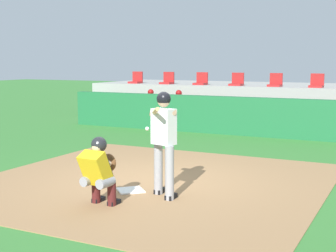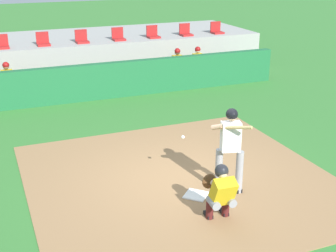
{
  "view_description": "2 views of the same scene",
  "coord_description": "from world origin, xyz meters",
  "px_view_note": "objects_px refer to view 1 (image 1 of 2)",
  "views": [
    {
      "loc": [
        4.35,
        -8.06,
        2.3
      ],
      "look_at": [
        0.0,
        0.7,
        1.0
      ],
      "focal_mm": 52.07,
      "sensor_mm": 36.0,
      "label": 1
    },
    {
      "loc": [
        -3.69,
        -8.32,
        4.64
      ],
      "look_at": [
        0.0,
        0.7,
        1.0
      ],
      "focal_mm": 49.9,
      "sensor_mm": 36.0,
      "label": 2
    }
  ],
  "objects_px": {
    "batter_at_plate": "(163,137)",
    "dugout_player_1": "(177,108)",
    "catcher_crouched": "(99,169)",
    "stadium_seat_1": "(168,81)",
    "stadium_seat_0": "(136,80)",
    "stadium_seat_2": "(201,81)",
    "stadium_seat_3": "(237,82)",
    "stadium_seat_4": "(275,83)",
    "dugout_player_0": "(149,107)",
    "home_plate": "(131,190)",
    "stadium_seat_5": "(317,84)"
  },
  "relations": [
    {
      "from": "batter_at_plate",
      "to": "dugout_player_1",
      "type": "relative_size",
      "value": 1.39
    },
    {
      "from": "catcher_crouched",
      "to": "stadium_seat_1",
      "type": "relative_size",
      "value": 4.16
    },
    {
      "from": "batter_at_plate",
      "to": "stadium_seat_0",
      "type": "distance_m",
      "value": 12.13
    },
    {
      "from": "stadium_seat_0",
      "to": "stadium_seat_2",
      "type": "xyz_separation_m",
      "value": [
        2.89,
        0.0,
        0.0
      ]
    },
    {
      "from": "batter_at_plate",
      "to": "stadium_seat_1",
      "type": "xyz_separation_m",
      "value": [
        -5.02,
        10.24,
        0.5
      ]
    },
    {
      "from": "stadium_seat_3",
      "to": "stadium_seat_4",
      "type": "relative_size",
      "value": 1.0
    },
    {
      "from": "dugout_player_1",
      "to": "stadium_seat_4",
      "type": "relative_size",
      "value": 2.71
    },
    {
      "from": "batter_at_plate",
      "to": "catcher_crouched",
      "type": "relative_size",
      "value": 0.9
    },
    {
      "from": "dugout_player_0",
      "to": "stadium_seat_3",
      "type": "relative_size",
      "value": 2.71
    },
    {
      "from": "home_plate",
      "to": "stadium_seat_2",
      "type": "bearing_deg",
      "value": 105.84
    },
    {
      "from": "catcher_crouched",
      "to": "stadium_seat_5",
      "type": "height_order",
      "value": "stadium_seat_5"
    },
    {
      "from": "dugout_player_0",
      "to": "stadium_seat_2",
      "type": "xyz_separation_m",
      "value": [
        1.18,
        2.03,
        0.86
      ]
    },
    {
      "from": "stadium_seat_1",
      "to": "stadium_seat_5",
      "type": "xyz_separation_m",
      "value": [
        5.78,
        0.0,
        0.0
      ]
    },
    {
      "from": "batter_at_plate",
      "to": "dugout_player_1",
      "type": "bearing_deg",
      "value": 113.87
    },
    {
      "from": "batter_at_plate",
      "to": "stadium_seat_1",
      "type": "height_order",
      "value": "stadium_seat_1"
    },
    {
      "from": "dugout_player_0",
      "to": "stadium_seat_0",
      "type": "relative_size",
      "value": 2.71
    },
    {
      "from": "stadium_seat_0",
      "to": "stadium_seat_4",
      "type": "bearing_deg",
      "value": 0.0
    },
    {
      "from": "stadium_seat_2",
      "to": "dugout_player_0",
      "type": "bearing_deg",
      "value": -120.02
    },
    {
      "from": "home_plate",
      "to": "stadium_seat_1",
      "type": "bearing_deg",
      "value": 113.06
    },
    {
      "from": "catcher_crouched",
      "to": "stadium_seat_3",
      "type": "bearing_deg",
      "value": 97.43
    },
    {
      "from": "catcher_crouched",
      "to": "stadium_seat_0",
      "type": "xyz_separation_m",
      "value": [
        -5.79,
        11.15,
        0.93
      ]
    },
    {
      "from": "dugout_player_0",
      "to": "stadium_seat_3",
      "type": "height_order",
      "value": "stadium_seat_3"
    },
    {
      "from": "stadium_seat_4",
      "to": "stadium_seat_1",
      "type": "bearing_deg",
      "value": 180.0
    },
    {
      "from": "batter_at_plate",
      "to": "stadium_seat_1",
      "type": "bearing_deg",
      "value": 116.13
    },
    {
      "from": "dugout_player_0",
      "to": "stadium_seat_4",
      "type": "xyz_separation_m",
      "value": [
        4.06,
        2.03,
        0.86
      ]
    },
    {
      "from": "batter_at_plate",
      "to": "dugout_player_0",
      "type": "bearing_deg",
      "value": 120.08
    },
    {
      "from": "home_plate",
      "to": "stadium_seat_4",
      "type": "bearing_deg",
      "value": 90.0
    },
    {
      "from": "batter_at_plate",
      "to": "stadium_seat_0",
      "type": "xyz_separation_m",
      "value": [
        -6.47,
        10.24,
        0.5
      ]
    },
    {
      "from": "catcher_crouched",
      "to": "stadium_seat_2",
      "type": "xyz_separation_m",
      "value": [
        -2.9,
        11.15,
        0.93
      ]
    },
    {
      "from": "stadium_seat_3",
      "to": "stadium_seat_5",
      "type": "xyz_separation_m",
      "value": [
        2.89,
        0.0,
        0.0
      ]
    },
    {
      "from": "dugout_player_0",
      "to": "stadium_seat_3",
      "type": "xyz_separation_m",
      "value": [
        2.62,
        2.03,
        0.86
      ]
    },
    {
      "from": "catcher_crouched",
      "to": "stadium_seat_2",
      "type": "height_order",
      "value": "stadium_seat_2"
    },
    {
      "from": "stadium_seat_3",
      "to": "stadium_seat_4",
      "type": "distance_m",
      "value": 1.44
    },
    {
      "from": "stadium_seat_3",
      "to": "stadium_seat_2",
      "type": "bearing_deg",
      "value": 180.0
    },
    {
      "from": "catcher_crouched",
      "to": "stadium_seat_3",
      "type": "xyz_separation_m",
      "value": [
        -1.45,
        11.15,
        0.93
      ]
    },
    {
      "from": "stadium_seat_0",
      "to": "stadium_seat_3",
      "type": "bearing_deg",
      "value": 0.0
    },
    {
      "from": "stadium_seat_3",
      "to": "stadium_seat_4",
      "type": "xyz_separation_m",
      "value": [
        1.44,
        0.0,
        0.0
      ]
    },
    {
      "from": "dugout_player_0",
      "to": "stadium_seat_5",
      "type": "xyz_separation_m",
      "value": [
        5.51,
        2.03,
        0.86
      ]
    },
    {
      "from": "stadium_seat_0",
      "to": "stadium_seat_1",
      "type": "xyz_separation_m",
      "value": [
        1.44,
        0.0,
        0.0
      ]
    },
    {
      "from": "dugout_player_1",
      "to": "stadium_seat_3",
      "type": "xyz_separation_m",
      "value": [
        1.5,
        2.03,
        0.86
      ]
    },
    {
      "from": "stadium_seat_1",
      "to": "dugout_player_0",
      "type": "bearing_deg",
      "value": -82.48
    },
    {
      "from": "dugout_player_0",
      "to": "stadium_seat_1",
      "type": "height_order",
      "value": "stadium_seat_1"
    },
    {
      "from": "stadium_seat_0",
      "to": "stadium_seat_5",
      "type": "xyz_separation_m",
      "value": [
        7.22,
        0.0,
        0.0
      ]
    },
    {
      "from": "batter_at_plate",
      "to": "stadium_seat_0",
      "type": "relative_size",
      "value": 3.76
    },
    {
      "from": "catcher_crouched",
      "to": "stadium_seat_5",
      "type": "relative_size",
      "value": 4.16
    },
    {
      "from": "stadium_seat_3",
      "to": "catcher_crouched",
      "type": "bearing_deg",
      "value": -82.57
    },
    {
      "from": "stadium_seat_4",
      "to": "dugout_player_1",
      "type": "bearing_deg",
      "value": -145.32
    },
    {
      "from": "batter_at_plate",
      "to": "stadium_seat_2",
      "type": "bearing_deg",
      "value": 109.26
    },
    {
      "from": "catcher_crouched",
      "to": "stadium_seat_2",
      "type": "distance_m",
      "value": 11.55
    },
    {
      "from": "batter_at_plate",
      "to": "stadium_seat_4",
      "type": "xyz_separation_m",
      "value": [
        -0.69,
        10.24,
        0.5
      ]
    }
  ]
}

